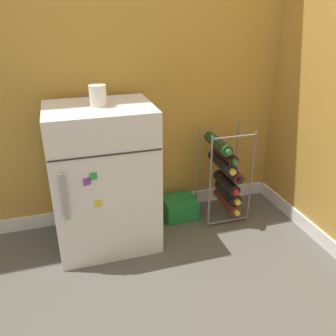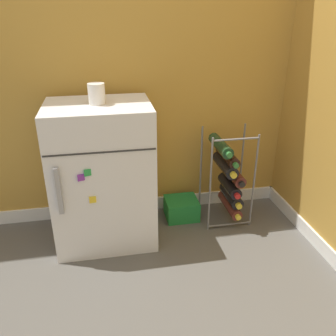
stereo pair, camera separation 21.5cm
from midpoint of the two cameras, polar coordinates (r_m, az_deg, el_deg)
ground_plane at (r=2.01m, az=-0.72°, el=-16.31°), size 14.00×14.00×0.00m
wall_back at (r=2.19m, az=-4.27°, el=22.46°), size 7.09×0.07×2.50m
mini_fridge at (r=2.08m, az=-7.50°, el=-1.23°), size 0.57×0.47×0.84m
wine_rack at (r=2.34m, az=12.26°, el=-1.40°), size 0.30×0.31×0.63m
soda_box at (r=2.43m, az=4.73°, el=-6.52°), size 0.21×0.20×0.13m
fridge_top_cup at (r=1.91m, az=-8.20°, el=11.66°), size 0.09×0.09×0.11m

